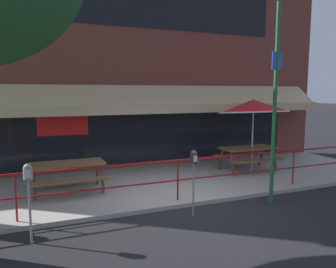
{
  "coord_description": "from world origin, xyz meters",
  "views": [
    {
      "loc": [
        -3.02,
        -6.52,
        2.63
      ],
      "look_at": [
        0.28,
        1.6,
        1.5
      ],
      "focal_mm": 35.0,
      "sensor_mm": 36.0,
      "label": 1
    }
  ],
  "objects_px": {
    "parking_meter_near": "(28,179)",
    "street_sign_pole": "(275,103)",
    "parking_meter_far": "(194,163)",
    "patio_umbrella_centre": "(253,106)",
    "picnic_table_left": "(68,169)",
    "picnic_table_centre": "(248,152)"
  },
  "relations": [
    {
      "from": "parking_meter_near",
      "to": "street_sign_pole",
      "type": "bearing_deg",
      "value": 1.55
    },
    {
      "from": "parking_meter_near",
      "to": "parking_meter_far",
      "type": "relative_size",
      "value": 1.0
    },
    {
      "from": "parking_meter_near",
      "to": "parking_meter_far",
      "type": "xyz_separation_m",
      "value": [
        3.19,
        0.08,
        0.0
      ]
    },
    {
      "from": "parking_meter_near",
      "to": "patio_umbrella_centre",
      "type": "bearing_deg",
      "value": 21.28
    },
    {
      "from": "patio_umbrella_centre",
      "to": "street_sign_pole",
      "type": "relative_size",
      "value": 0.51
    },
    {
      "from": "street_sign_pole",
      "to": "parking_meter_far",
      "type": "bearing_deg",
      "value": -178.21
    },
    {
      "from": "parking_meter_far",
      "to": "street_sign_pole",
      "type": "relative_size",
      "value": 0.31
    },
    {
      "from": "picnic_table_left",
      "to": "street_sign_pole",
      "type": "relative_size",
      "value": 0.39
    },
    {
      "from": "street_sign_pole",
      "to": "parking_meter_near",
      "type": "bearing_deg",
      "value": -178.45
    },
    {
      "from": "parking_meter_far",
      "to": "street_sign_pole",
      "type": "bearing_deg",
      "value": 1.79
    },
    {
      "from": "picnic_table_left",
      "to": "parking_meter_near",
      "type": "bearing_deg",
      "value": -109.05
    },
    {
      "from": "picnic_table_centre",
      "to": "street_sign_pole",
      "type": "bearing_deg",
      "value": -114.56
    },
    {
      "from": "picnic_table_centre",
      "to": "parking_meter_far",
      "type": "distance_m",
      "value": 4.24
    },
    {
      "from": "patio_umbrella_centre",
      "to": "street_sign_pole",
      "type": "bearing_deg",
      "value": -116.43
    },
    {
      "from": "picnic_table_left",
      "to": "parking_meter_near",
      "type": "height_order",
      "value": "parking_meter_near"
    },
    {
      "from": "picnic_table_left",
      "to": "street_sign_pole",
      "type": "bearing_deg",
      "value": -27.87
    },
    {
      "from": "picnic_table_centre",
      "to": "street_sign_pole",
      "type": "xyz_separation_m",
      "value": [
        -1.18,
        -2.59,
        1.66
      ]
    },
    {
      "from": "patio_umbrella_centre",
      "to": "parking_meter_near",
      "type": "xyz_separation_m",
      "value": [
        -6.47,
        -2.52,
        -1.03
      ]
    },
    {
      "from": "parking_meter_near",
      "to": "street_sign_pole",
      "type": "relative_size",
      "value": 0.31
    },
    {
      "from": "street_sign_pole",
      "to": "patio_umbrella_centre",
      "type": "bearing_deg",
      "value": 63.57
    },
    {
      "from": "picnic_table_left",
      "to": "patio_umbrella_centre",
      "type": "xyz_separation_m",
      "value": [
        5.61,
        0.03,
        1.47
      ]
    },
    {
      "from": "picnic_table_left",
      "to": "picnic_table_centre",
      "type": "bearing_deg",
      "value": 2.48
    }
  ]
}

